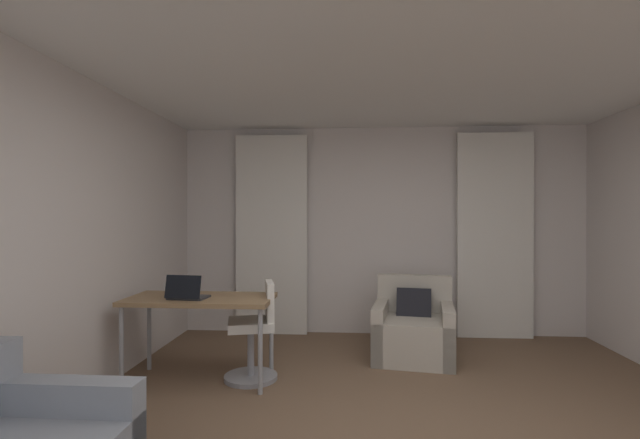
{
  "coord_description": "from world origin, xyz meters",
  "views": [
    {
      "loc": [
        -0.37,
        -2.71,
        1.47
      ],
      "look_at": [
        -0.65,
        1.28,
        1.45
      ],
      "focal_mm": 25.27,
      "sensor_mm": 36.0,
      "label": 1
    }
  ],
  "objects_px": {
    "laptop": "(187,294)",
    "armchair": "(414,331)",
    "desk_chair": "(255,336)",
    "desk": "(200,304)"
  },
  "relations": [
    {
      "from": "desk_chair",
      "to": "laptop",
      "type": "relative_size",
      "value": 2.55
    },
    {
      "from": "desk",
      "to": "laptop",
      "type": "bearing_deg",
      "value": -127.27
    },
    {
      "from": "armchair",
      "to": "desk",
      "type": "xyz_separation_m",
      "value": [
        -2.0,
        -0.8,
        0.4
      ]
    },
    {
      "from": "desk_chair",
      "to": "desk",
      "type": "bearing_deg",
      "value": -170.8
    },
    {
      "from": "armchair",
      "to": "laptop",
      "type": "height_order",
      "value": "laptop"
    },
    {
      "from": "armchair",
      "to": "desk_chair",
      "type": "height_order",
      "value": "desk_chair"
    },
    {
      "from": "armchair",
      "to": "desk_chair",
      "type": "xyz_separation_m",
      "value": [
        -1.52,
        -0.73,
        0.11
      ]
    },
    {
      "from": "desk",
      "to": "desk_chair",
      "type": "xyz_separation_m",
      "value": [
        0.48,
        0.08,
        -0.29
      ]
    },
    {
      "from": "armchair",
      "to": "laptop",
      "type": "bearing_deg",
      "value": -156.34
    },
    {
      "from": "laptop",
      "to": "armchair",
      "type": "bearing_deg",
      "value": 23.66
    }
  ]
}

